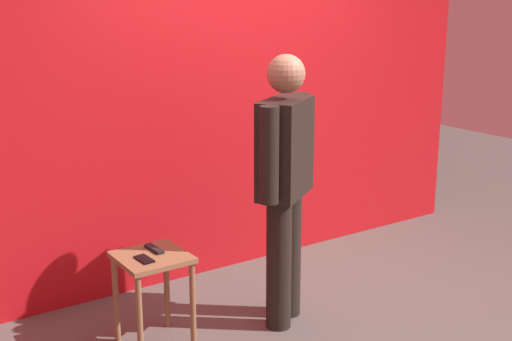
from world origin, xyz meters
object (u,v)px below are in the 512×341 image
Objects in this scene: side_table at (153,274)px; tv_remote at (154,249)px; cell_phone at (144,259)px; standing_person at (285,177)px.

tv_remote is (0.04, 0.06, 0.13)m from side_table.
tv_remote is (0.11, 0.11, 0.01)m from cell_phone.
standing_person is 2.96× the size of side_table.
cell_phone is (-0.92, 0.12, -0.38)m from standing_person.
standing_person is at bearing -10.28° from cell_phone.
standing_person reaches higher than tv_remote.
side_table is at bearing 168.60° from standing_person.
cell_phone is at bearing -146.77° from side_table.
side_table is 0.15m from cell_phone.
side_table is 4.09× the size of cell_phone.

